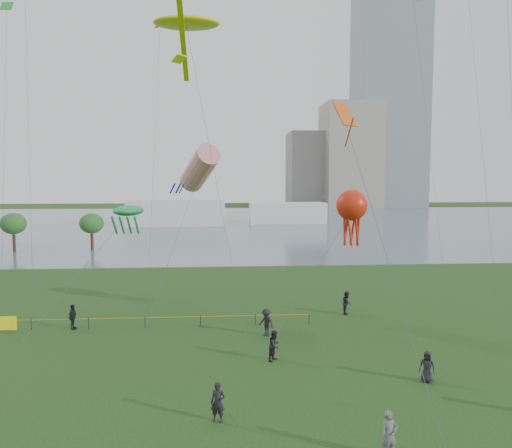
{
  "coord_description": "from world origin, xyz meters",
  "views": [
    {
      "loc": [
        -2.23,
        -20.24,
        10.77
      ],
      "look_at": [
        0.0,
        10.0,
        8.0
      ],
      "focal_mm": 35.0,
      "sensor_mm": 36.0,
      "label": 1
    }
  ],
  "objects": [
    {
      "name": "pavilion_left",
      "position": [
        -12.0,
        95.0,
        3.0
      ],
      "size": [
        22.0,
        8.0,
        6.0
      ],
      "primitive_type": "cube",
      "color": "silver",
      "rests_on": "ground_plane"
    },
    {
      "name": "pavilion_right",
      "position": [
        14.0,
        98.0,
        2.5
      ],
      "size": [
        18.0,
        7.0,
        5.0
      ],
      "primitive_type": "cube",
      "color": "silver",
      "rests_on": "ground_plane"
    },
    {
      "name": "tower",
      "position": [
        62.0,
        168.0,
        60.0
      ],
      "size": [
        24.0,
        24.0,
        120.0
      ],
      "primitive_type": "cube",
      "color": "slate",
      "rests_on": "ground_plane"
    },
    {
      "name": "spectator_f",
      "position": [
        -2.35,
        1.07,
        0.89
      ],
      "size": [
        0.73,
        0.57,
        1.78
      ],
      "primitive_type": "imported",
      "rotation": [
        0.0,
        0.0,
        -0.23
      ],
      "color": "black",
      "rests_on": "ground_plane"
    },
    {
      "name": "fence",
      "position": [
        -13.77,
        15.49,
        0.55
      ],
      "size": [
        24.07,
        0.07,
        1.05
      ],
      "color": "black",
      "rests_on": "ground_plane"
    },
    {
      "name": "spectator_a",
      "position": [
        0.99,
        8.36,
        0.9
      ],
      "size": [
        1.07,
        1.11,
        1.81
      ],
      "primitive_type": "imported",
      "rotation": [
        0.0,
        0.0,
        0.93
      ],
      "color": "black",
      "rests_on": "ground_plane"
    },
    {
      "name": "spectator_g",
      "position": [
        7.85,
        18.02,
        0.91
      ],
      "size": [
        0.93,
        1.06,
        1.83
      ],
      "primitive_type": "imported",
      "rotation": [
        0.0,
        0.0,
        1.26
      ],
      "color": "black",
      "rests_on": "ground_plane"
    },
    {
      "name": "kite_flyer",
      "position": [
        4.23,
        -2.32,
        0.94
      ],
      "size": [
        0.76,
        0.58,
        1.88
      ],
      "primitive_type": "imported",
      "rotation": [
        0.0,
        0.0,
        0.2
      ],
      "color": "#5B6063",
      "rests_on": "ground_plane"
    },
    {
      "name": "spectator_d",
      "position": [
        8.71,
        4.64,
        0.83
      ],
      "size": [
        0.97,
        0.87,
        1.66
      ],
      "primitive_type": "imported",
      "rotation": [
        0.0,
        0.0,
        -0.54
      ],
      "color": "black",
      "rests_on": "ground_plane"
    },
    {
      "name": "spectator_c",
      "position": [
        -12.76,
        15.54,
        0.9
      ],
      "size": [
        0.6,
        1.11,
        1.8
      ],
      "primitive_type": "imported",
      "rotation": [
        0.0,
        0.0,
        1.41
      ],
      "color": "black",
      "rests_on": "ground_plane"
    },
    {
      "name": "kite_creature",
      "position": [
        -9.33,
        19.32,
        8.24
      ],
      "size": [
        7.19,
        8.53,
        8.69
      ],
      "rotation": [
        0.0,
        0.0,
        0.34
      ],
      "color": "#3F3F42"
    },
    {
      "name": "building_low",
      "position": [
        32.0,
        168.0,
        14.0
      ],
      "size": [
        16.0,
        18.0,
        28.0
      ],
      "primitive_type": "cube",
      "color": "slate",
      "rests_on": "ground_plane"
    },
    {
      "name": "kite_delta",
      "position": [
        4.33,
        4.93,
        13.38
      ],
      "size": [
        2.37,
        11.0,
        14.7
      ],
      "rotation": [
        0.0,
        0.0,
        -0.03
      ],
      "color": "#3F3F42"
    },
    {
      "name": "kite_octopus",
      "position": [
        7.23,
        14.78,
        8.8
      ],
      "size": [
        6.41,
        2.36,
        10.0
      ],
      "rotation": [
        0.0,
        0.0,
        -0.17
      ],
      "color": "#3F3F42"
    },
    {
      "name": "spectator_b",
      "position": [
        0.93,
        13.02,
        0.94
      ],
      "size": [
        1.35,
        1.36,
        1.89
      ],
      "primitive_type": "imported",
      "rotation": [
        0.0,
        0.0,
        -0.8
      ],
      "color": "black",
      "rests_on": "ground_plane"
    },
    {
      "name": "kite_stingray",
      "position": [
        -4.61,
        18.8,
        22.4
      ],
      "size": [
        6.67,
        10.05,
        22.88
      ],
      "rotation": [
        0.0,
        0.0,
        -0.43
      ],
      "color": "#3F3F42"
    },
    {
      "name": "building_mid",
      "position": [
        46.0,
        162.0,
        19.0
      ],
      "size": [
        20.0,
        20.0,
        38.0
      ],
      "primitive_type": "cube",
      "color": "gray",
      "rests_on": "ground_plane"
    },
    {
      "name": "ground_plane",
      "position": [
        0.0,
        0.0,
        0.0
      ],
      "size": [
        400.0,
        400.0,
        0.0
      ],
      "primitive_type": "plane",
      "color": "black"
    },
    {
      "name": "small_kites",
      "position": [
        -2.34,
        18.66,
        23.45
      ],
      "size": [
        36.37,
        15.05,
        11.62
      ],
      "color": "white"
    },
    {
      "name": "lake",
      "position": [
        0.0,
        100.0,
        0.02
      ],
      "size": [
        400.0,
        120.0,
        0.08
      ],
      "primitive_type": "cube",
      "color": "slate",
      "rests_on": "ground_plane"
    },
    {
      "name": "kite_windsock",
      "position": [
        -3.84,
        21.35,
        11.59
      ],
      "size": [
        5.73,
        8.89,
        13.59
      ],
      "rotation": [
        0.0,
        0.0,
        0.37
      ],
      "color": "#3F3F42"
    }
  ]
}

